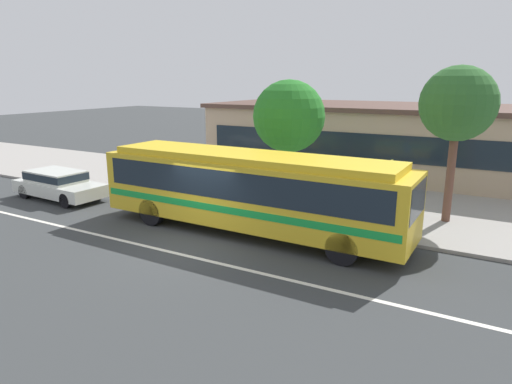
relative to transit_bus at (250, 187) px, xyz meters
The scene contains 11 objects.
ground_plane 2.83m from the transit_bus, 117.85° to the right, with size 120.00×120.00×0.00m, color #36393B.
sidewalk_slab 5.68m from the transit_bus, 101.35° to the left, with size 60.00×8.00×0.12m, color #9A958F.
lane_stripe_center 3.45m from the transit_bus, 110.77° to the right, with size 56.00×0.16×0.01m, color silver.
transit_bus is the anchor object (origin of this frame).
sedan_behind_bus 9.95m from the transit_bus, behind, with size 4.62×2.01×1.29m.
pedestrian_waiting_near_sign 5.27m from the transit_bus, 157.23° to the left, with size 0.47×0.47×1.67m.
pedestrian_walking_along_curb 4.04m from the transit_bus, 53.90° to the left, with size 0.37×0.37×1.64m.
bus_stop_sign 4.71m from the transit_bus, 25.01° to the left, with size 0.11×0.44×2.54m.
street_tree_near_stop 5.16m from the transit_bus, 99.03° to the left, with size 3.11×3.11×5.18m.
street_tree_mid_block 7.92m from the transit_bus, 37.13° to the left, with size 2.66×2.66×5.67m.
station_building 13.31m from the transit_bus, 81.56° to the left, with size 21.07×8.50×3.90m.
Camera 1 is at (8.66, -10.96, 5.26)m, focal length 31.38 mm.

